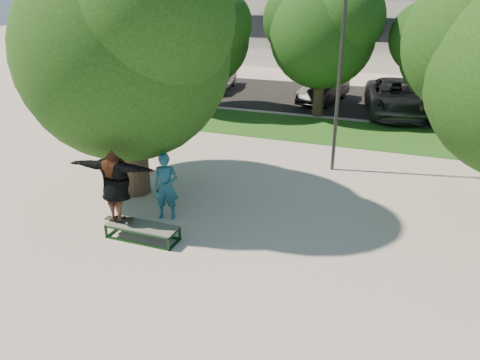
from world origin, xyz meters
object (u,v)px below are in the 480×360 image
at_px(lamppost, 339,76).
at_px(car_grey, 397,97).
at_px(bystander, 166,186).
at_px(car_dark, 324,89).
at_px(tree_left, 122,41).
at_px(grind_box, 143,232).
at_px(car_silver_b, 451,100).
at_px(car_silver_a, 216,76).

relative_size(lamppost, car_grey, 1.04).
bearing_deg(bystander, car_dark, 69.76).
relative_size(lamppost, bystander, 3.37).
height_order(tree_left, bystander, tree_left).
bearing_deg(grind_box, car_silver_b, 64.25).
bearing_deg(car_silver_b, bystander, -124.88).
bearing_deg(car_dark, tree_left, -92.87).
relative_size(car_silver_a, car_dark, 1.06).
relative_size(lamppost, car_dark, 1.42).
relative_size(bystander, car_silver_b, 0.33).
bearing_deg(car_silver_b, car_grey, -178.94).
xyz_separation_m(grind_box, car_silver_b, (7.44, 15.43, 0.60)).
bearing_deg(car_grey, bystander, -120.16).
bearing_deg(bystander, lamppost, 40.21).
height_order(tree_left, lamppost, tree_left).
height_order(grind_box, car_grey, car_grey).
bearing_deg(car_silver_a, bystander, -80.14).
bearing_deg(bystander, car_grey, 54.43).
xyz_separation_m(tree_left, car_grey, (6.79, 12.56, -3.61)).
relative_size(car_silver_a, car_silver_b, 0.84).
bearing_deg(tree_left, bystander, -35.14).
bearing_deg(car_grey, car_silver_b, -2.03).
height_order(grind_box, car_dark, car_dark).
bearing_deg(tree_left, lamppost, 36.42).
xyz_separation_m(tree_left, car_silver_b, (9.23, 12.91, -3.63)).
height_order(lamppost, car_silver_a, lamppost).
relative_size(car_grey, car_silver_b, 1.07).
xyz_separation_m(lamppost, grind_box, (-3.50, -6.42, -2.96)).
relative_size(tree_left, grind_box, 3.95).
bearing_deg(tree_left, car_dark, 77.77).
height_order(car_silver_a, car_dark, car_silver_a).
distance_m(car_dark, car_grey, 4.00).
distance_m(grind_box, car_silver_b, 17.14).
distance_m(grind_box, car_grey, 15.89).
distance_m(bystander, car_silver_a, 17.04).
height_order(tree_left, car_grey, tree_left).
xyz_separation_m(grind_box, car_silver_a, (-5.53, 17.38, 0.59)).
distance_m(tree_left, car_grey, 14.72).
distance_m(grind_box, bystander, 1.45).
height_order(lamppost, car_silver_b, lamppost).
xyz_separation_m(bystander, car_dark, (1.20, 15.09, -0.20)).
xyz_separation_m(car_silver_a, car_dark, (6.73, -1.03, -0.07)).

